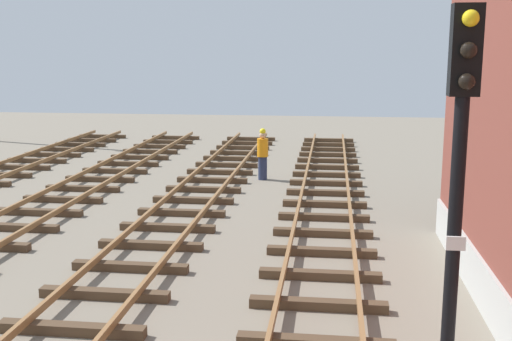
# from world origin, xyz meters

# --- Properties ---
(signal_mast) EXTENTS (0.36, 0.40, 5.16)m
(signal_mast) POSITION_xyz_m (2.31, 3.26, 3.25)
(signal_mast) COLOR black
(signal_mast) RESTS_ON ground
(track_worker_foreground) EXTENTS (0.40, 0.40, 1.87)m
(track_worker_foreground) POSITION_xyz_m (-1.74, 17.43, 0.93)
(track_worker_foreground) COLOR #262D4C
(track_worker_foreground) RESTS_ON ground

